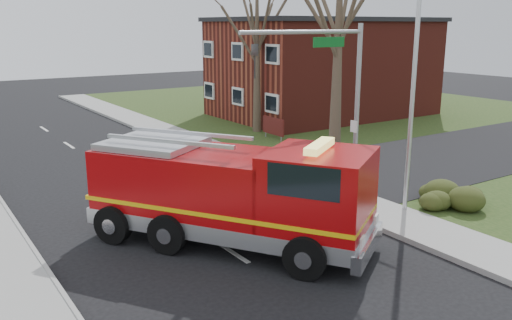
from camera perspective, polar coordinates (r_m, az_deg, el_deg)
ground at (r=16.82m, az=-2.66°, el=-9.60°), size 120.00×120.00×0.00m
sidewalk_right at (r=20.45m, az=12.45°, el=-5.32°), size 2.40×80.00×0.15m
sidewalk_left at (r=14.91m, az=-24.17°, el=-13.85°), size 2.40×80.00×0.15m
brick_building at (r=41.33m, az=7.12°, el=9.68°), size 15.40×10.40×7.25m
health_center_sign at (r=32.16m, az=1.84°, el=3.56°), size 0.12×2.00×1.40m
hedge_corner at (r=21.75m, az=19.57°, el=-3.24°), size 2.80×2.00×0.90m
bare_tree_near at (r=25.93m, az=8.76°, el=15.39°), size 6.00×6.00×12.00m
bare_tree_far at (r=33.97m, az=0.10°, el=13.64°), size 5.25×5.25×10.50m
traffic_signal_mast at (r=19.82m, az=8.01°, el=8.03°), size 5.29×0.18×6.80m
streetlight_pole at (r=19.82m, az=16.09°, el=7.17°), size 1.48×0.16×8.40m
fire_engine at (r=16.85m, az=-2.42°, el=-3.77°), size 7.22×8.89×3.51m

